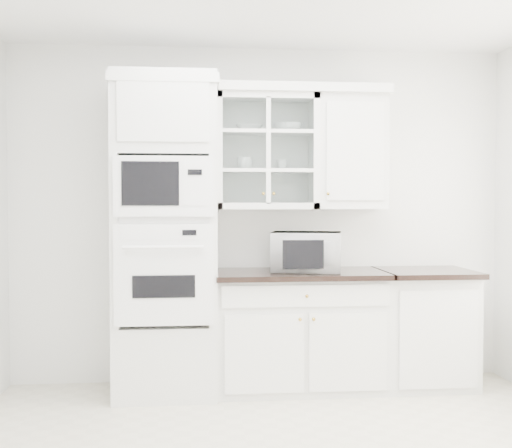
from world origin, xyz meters
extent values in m
cube|color=white|center=(0.00, 1.74, 1.35)|extent=(4.00, 0.02, 2.70)
cube|color=silver|center=(-0.75, 1.43, 1.20)|extent=(0.76, 0.65, 2.40)
cube|color=white|center=(-0.75, 1.09, 0.94)|extent=(0.70, 0.03, 0.72)
cube|color=black|center=(-0.75, 1.07, 0.86)|extent=(0.44, 0.01, 0.16)
cube|color=white|center=(-0.75, 1.09, 1.56)|extent=(0.70, 0.03, 0.43)
cube|color=black|center=(-0.84, 1.07, 1.58)|extent=(0.40, 0.01, 0.31)
cube|color=silver|center=(0.28, 1.45, 0.44)|extent=(1.30, 0.60, 0.88)
cube|color=black|center=(0.28, 1.42, 0.90)|extent=(1.32, 0.67, 0.04)
cube|color=silver|center=(1.28, 1.45, 0.44)|extent=(0.70, 0.60, 0.88)
cube|color=black|center=(1.28, 1.42, 0.90)|extent=(0.72, 0.67, 0.04)
cube|color=silver|center=(0.03, 1.58, 1.85)|extent=(0.80, 0.33, 0.90)
cube|color=silver|center=(0.03, 1.58, 1.70)|extent=(0.74, 0.29, 0.02)
cube|color=silver|center=(0.03, 1.58, 2.00)|extent=(0.74, 0.29, 0.02)
cube|color=silver|center=(0.71, 1.58, 1.85)|extent=(0.55, 0.33, 0.90)
cube|color=white|center=(-0.07, 1.56, 2.33)|extent=(2.14, 0.38, 0.07)
imported|color=white|center=(0.33, 1.42, 1.07)|extent=(0.61, 0.54, 0.30)
imported|color=white|center=(-0.10, 1.59, 2.04)|extent=(0.23, 0.23, 0.05)
imported|color=white|center=(0.20, 1.57, 2.04)|extent=(0.25, 0.25, 0.07)
imported|color=white|center=(-0.14, 1.57, 1.76)|extent=(0.14, 0.14, 0.10)
imported|color=white|center=(0.16, 1.60, 1.75)|extent=(0.10, 0.10, 0.08)
camera|label=1|loc=(-0.52, -3.46, 1.46)|focal=45.00mm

